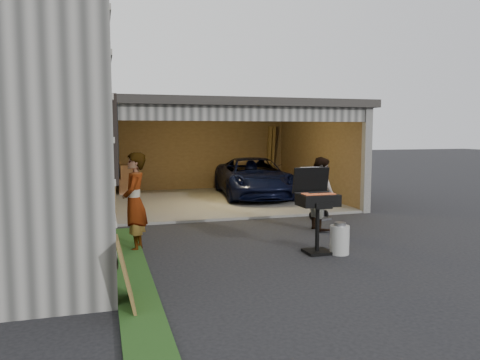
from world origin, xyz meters
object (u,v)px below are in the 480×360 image
object	(u,v)px
man	(321,193)
propane_tank	(340,240)
minivan	(253,179)
hand_truck	(320,210)
woman	(135,202)
plywood_panel	(126,275)
bbq_grill	(317,203)

from	to	relation	value
man	propane_tank	world-z (taller)	man
minivan	hand_truck	distance (m)	3.88
propane_tank	man	bearing A→B (deg)	72.63
hand_truck	propane_tank	bearing A→B (deg)	-128.82
woman	plywood_panel	distance (m)	2.81
minivan	plywood_panel	world-z (taller)	minivan
man	plywood_panel	xyz separation A→B (m)	(-4.25, -3.48, -0.36)
woman	bbq_grill	distance (m)	3.17
hand_truck	minivan	bearing A→B (deg)	78.06
minivan	hand_truck	bearing A→B (deg)	-76.99
woman	bbq_grill	xyz separation A→B (m)	(3.00, -1.02, 0.00)
bbq_grill	propane_tank	distance (m)	0.74
bbq_grill	propane_tank	world-z (taller)	bbq_grill
minivan	plywood_panel	size ratio (longest dim) A/B	5.13
propane_tank	hand_truck	size ratio (longest dim) A/B	0.43
woman	bbq_grill	size ratio (longest dim) A/B	1.18
propane_tank	plywood_panel	xyz separation A→B (m)	(-3.65, -1.54, 0.17)
woman	man	size ratio (longest dim) A/B	1.11
woman	hand_truck	distance (m)	4.87
bbq_grill	plywood_panel	world-z (taller)	bbq_grill
woman	bbq_grill	world-z (taller)	woman
man	bbq_grill	size ratio (longest dim) A/B	1.06
plywood_panel	minivan	bearing A→B (deg)	62.64
minivan	plywood_panel	bearing A→B (deg)	-110.72
plywood_panel	woman	bearing A→B (deg)	83.78
bbq_grill	hand_truck	distance (m)	3.25
man	plywood_panel	bearing A→B (deg)	132.76
woman	minivan	bearing A→B (deg)	156.67
minivan	woman	bearing A→B (deg)	-118.99
bbq_grill	hand_truck	xyz separation A→B (m)	(1.48, 2.82, -0.65)
woman	propane_tank	bearing A→B (deg)	82.38
minivan	man	size ratio (longest dim) A/B	2.79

